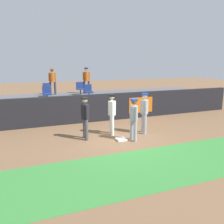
% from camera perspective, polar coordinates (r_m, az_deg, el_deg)
% --- Properties ---
extents(ground_plane, '(60.00, 60.00, 0.00)m').
position_cam_1_polar(ground_plane, '(10.15, 1.71, -6.48)').
color(ground_plane, brown).
extents(grass_foreground_strip, '(18.00, 2.80, 0.01)m').
position_cam_1_polar(grass_foreground_strip, '(7.84, 10.16, -12.40)').
color(grass_foreground_strip, '#388438').
rests_on(grass_foreground_strip, ground_plane).
extents(first_base, '(0.40, 0.40, 0.08)m').
position_cam_1_polar(first_base, '(10.03, 2.15, -6.48)').
color(first_base, white).
rests_on(first_base, ground_plane).
extents(player_fielder_home, '(0.44, 0.53, 1.80)m').
position_cam_1_polar(player_fielder_home, '(10.59, -0.01, 0.12)').
color(player_fielder_home, white).
rests_on(player_fielder_home, ground_plane).
extents(player_runner_visitor, '(0.33, 0.49, 1.74)m').
position_cam_1_polar(player_runner_visitor, '(9.79, 5.18, -1.11)').
color(player_runner_visitor, '#9EA3AD').
rests_on(player_runner_visitor, ground_plane).
extents(player_coach_visitor, '(0.43, 0.50, 1.82)m').
position_cam_1_polar(player_coach_visitor, '(10.87, 7.67, 0.42)').
color(player_coach_visitor, '#9EA3AD').
rests_on(player_coach_visitor, ground_plane).
extents(player_umpire, '(0.35, 0.50, 1.77)m').
position_cam_1_polar(player_umpire, '(9.97, -6.36, -0.77)').
color(player_umpire, '#4C4C51').
rests_on(player_umpire, ground_plane).
extents(field_wall, '(18.00, 0.26, 1.48)m').
position_cam_1_polar(field_wall, '(12.97, -4.08, 0.95)').
color(field_wall, black).
rests_on(field_wall, ground_plane).
extents(bleacher_platform, '(18.00, 4.80, 1.03)m').
position_cam_1_polar(bleacher_platform, '(15.43, -7.07, 1.82)').
color(bleacher_platform, '#59595E').
rests_on(bleacher_platform, ground_plane).
extents(seat_front_center, '(0.44, 0.44, 0.84)m').
position_cam_1_polar(seat_front_center, '(14.24, -5.60, 5.01)').
color(seat_front_center, '#4C4C51').
rests_on(seat_front_center, bleacher_platform).
extents(seat_front_left, '(0.45, 0.44, 0.84)m').
position_cam_1_polar(seat_front_left, '(13.76, -15.18, 4.41)').
color(seat_front_left, '#4C4C51').
rests_on(seat_front_left, bleacher_platform).
extents(seat_back_center, '(0.48, 0.44, 0.84)m').
position_cam_1_polar(seat_back_center, '(15.95, -7.55, 5.72)').
color(seat_back_center, '#4C4C51').
rests_on(seat_back_center, bleacher_platform).
extents(seat_back_left, '(0.45, 0.44, 0.84)m').
position_cam_1_polar(seat_back_left, '(15.56, -15.19, 5.25)').
color(seat_back_left, '#4C4C51').
rests_on(seat_back_left, bleacher_platform).
extents(spectator_hooded, '(0.48, 0.36, 1.71)m').
position_cam_1_polar(spectator_hooded, '(16.40, -13.95, 7.47)').
color(spectator_hooded, '#33384C').
rests_on(spectator_hooded, bleacher_platform).
extents(spectator_capped, '(0.48, 0.38, 1.75)m').
position_cam_1_polar(spectator_capped, '(16.58, -6.09, 7.87)').
color(spectator_capped, '#33384C').
rests_on(spectator_capped, bleacher_platform).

